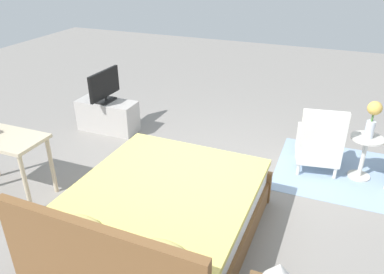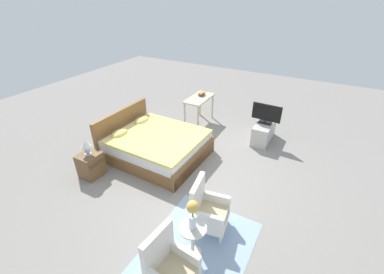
{
  "view_description": "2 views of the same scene",
  "coord_description": "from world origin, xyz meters",
  "px_view_note": "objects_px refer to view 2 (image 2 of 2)",
  "views": [
    {
      "loc": [
        -1.35,
        3.67,
        2.69
      ],
      "look_at": [
        0.06,
        0.14,
        0.75
      ],
      "focal_mm": 35.0,
      "sensor_mm": 36.0,
      "label": 1
    },
    {
      "loc": [
        -4.0,
        -2.14,
        3.46
      ],
      "look_at": [
        0.07,
        0.1,
        0.75
      ],
      "focal_mm": 24.0,
      "sensor_mm": 36.0,
      "label": 2
    }
  ],
  "objects_px": {
    "armchair_by_window_right": "(207,211)",
    "side_table": "(193,238)",
    "bed": "(155,145)",
    "table_lamp": "(86,145)",
    "book_stack": "(202,94)",
    "tv_flatscreen": "(267,114)",
    "armchair_by_window_left": "(169,268)",
    "nightstand": "(91,165)",
    "vanity_desk": "(199,101)",
    "flower_vase": "(193,212)",
    "tv_stand": "(264,132)"
  },
  "relations": [
    {
      "from": "armchair_by_window_left",
      "to": "book_stack",
      "type": "bearing_deg",
      "value": 22.31
    },
    {
      "from": "armchair_by_window_right",
      "to": "side_table",
      "type": "bearing_deg",
      "value": -176.65
    },
    {
      "from": "table_lamp",
      "to": "book_stack",
      "type": "height_order",
      "value": "book_stack"
    },
    {
      "from": "bed",
      "to": "armchair_by_window_right",
      "type": "bearing_deg",
      "value": -123.82
    },
    {
      "from": "table_lamp",
      "to": "armchair_by_window_left",
      "type": "bearing_deg",
      "value": -113.44
    },
    {
      "from": "flower_vase",
      "to": "bed",
      "type": "bearing_deg",
      "value": 47.06
    },
    {
      "from": "side_table",
      "to": "nightstand",
      "type": "distance_m",
      "value": 2.84
    },
    {
      "from": "book_stack",
      "to": "vanity_desk",
      "type": "bearing_deg",
      "value": -175.44
    },
    {
      "from": "side_table",
      "to": "tv_flatscreen",
      "type": "relative_size",
      "value": 0.81
    },
    {
      "from": "tv_flatscreen",
      "to": "flower_vase",
      "type": "bearing_deg",
      "value": 179.89
    },
    {
      "from": "tv_flatscreen",
      "to": "book_stack",
      "type": "bearing_deg",
      "value": 81.62
    },
    {
      "from": "tv_flatscreen",
      "to": "vanity_desk",
      "type": "distance_m",
      "value": 1.94
    },
    {
      "from": "armchair_by_window_left",
      "to": "side_table",
      "type": "relative_size",
      "value": 1.59
    },
    {
      "from": "bed",
      "to": "tv_flatscreen",
      "type": "bearing_deg",
      "value": -46.54
    },
    {
      "from": "table_lamp",
      "to": "book_stack",
      "type": "relative_size",
      "value": 1.49
    },
    {
      "from": "flower_vase",
      "to": "armchair_by_window_right",
      "type": "bearing_deg",
      "value": 3.35
    },
    {
      "from": "armchair_by_window_right",
      "to": "tv_flatscreen",
      "type": "xyz_separation_m",
      "value": [
        3.27,
        -0.04,
        0.37
      ]
    },
    {
      "from": "bed",
      "to": "flower_vase",
      "type": "bearing_deg",
      "value": -132.94
    },
    {
      "from": "bed",
      "to": "tv_stand",
      "type": "xyz_separation_m",
      "value": [
        1.93,
        -2.04,
        -0.05
      ]
    },
    {
      "from": "armchair_by_window_right",
      "to": "table_lamp",
      "type": "relative_size",
      "value": 2.79
    },
    {
      "from": "armchair_by_window_left",
      "to": "tv_flatscreen",
      "type": "relative_size",
      "value": 1.28
    },
    {
      "from": "armchair_by_window_left",
      "to": "nightstand",
      "type": "bearing_deg",
      "value": 66.56
    },
    {
      "from": "armchair_by_window_left",
      "to": "side_table",
      "type": "xyz_separation_m",
      "value": [
        0.55,
        -0.03,
        -0.02
      ]
    },
    {
      "from": "book_stack",
      "to": "nightstand",
      "type": "bearing_deg",
      "value": 166.66
    },
    {
      "from": "side_table",
      "to": "tv_flatscreen",
      "type": "height_order",
      "value": "tv_flatscreen"
    },
    {
      "from": "bed",
      "to": "nightstand",
      "type": "xyz_separation_m",
      "value": [
        -1.26,
        0.74,
        -0.03
      ]
    },
    {
      "from": "flower_vase",
      "to": "book_stack",
      "type": "bearing_deg",
      "value": 25.34
    },
    {
      "from": "flower_vase",
      "to": "vanity_desk",
      "type": "height_order",
      "value": "flower_vase"
    },
    {
      "from": "tv_stand",
      "to": "tv_flatscreen",
      "type": "bearing_deg",
      "value": -2.17
    },
    {
      "from": "tv_stand",
      "to": "book_stack",
      "type": "relative_size",
      "value": 4.34
    },
    {
      "from": "armchair_by_window_right",
      "to": "tv_stand",
      "type": "relative_size",
      "value": 0.96
    },
    {
      "from": "armchair_by_window_left",
      "to": "armchair_by_window_right",
      "type": "bearing_deg",
      "value": -0.03
    },
    {
      "from": "armchair_by_window_right",
      "to": "side_table",
      "type": "xyz_separation_m",
      "value": [
        -0.55,
        -0.03,
        -0.02
      ]
    },
    {
      "from": "nightstand",
      "to": "table_lamp",
      "type": "bearing_deg",
      "value": 90.0
    },
    {
      "from": "flower_vase",
      "to": "table_lamp",
      "type": "distance_m",
      "value": 2.84
    },
    {
      "from": "armchair_by_window_right",
      "to": "nightstand",
      "type": "distance_m",
      "value": 2.74
    },
    {
      "from": "armchair_by_window_right",
      "to": "book_stack",
      "type": "distance_m",
      "value": 4.06
    },
    {
      "from": "side_table",
      "to": "vanity_desk",
      "type": "relative_size",
      "value": 0.56
    },
    {
      "from": "tv_flatscreen",
      "to": "bed",
      "type": "bearing_deg",
      "value": 133.46
    },
    {
      "from": "armchair_by_window_right",
      "to": "bed",
      "type": "bearing_deg",
      "value": 56.18
    },
    {
      "from": "armchair_by_window_left",
      "to": "flower_vase",
      "type": "height_order",
      "value": "flower_vase"
    },
    {
      "from": "tv_stand",
      "to": "book_stack",
      "type": "xyz_separation_m",
      "value": [
        0.29,
        1.95,
        0.57
      ]
    },
    {
      "from": "side_table",
      "to": "book_stack",
      "type": "height_order",
      "value": "book_stack"
    },
    {
      "from": "side_table",
      "to": "tv_stand",
      "type": "xyz_separation_m",
      "value": [
        3.82,
        -0.01,
        -0.11
      ]
    },
    {
      "from": "armchair_by_window_left",
      "to": "side_table",
      "type": "bearing_deg",
      "value": -3.38
    },
    {
      "from": "flower_vase",
      "to": "tv_stand",
      "type": "bearing_deg",
      "value": -0.1
    },
    {
      "from": "table_lamp",
      "to": "book_stack",
      "type": "distance_m",
      "value": 3.57
    },
    {
      "from": "tv_flatscreen",
      "to": "vanity_desk",
      "type": "bearing_deg",
      "value": 86.68
    },
    {
      "from": "armchair_by_window_left",
      "to": "vanity_desk",
      "type": "bearing_deg",
      "value": 22.94
    },
    {
      "from": "armchair_by_window_left",
      "to": "tv_stand",
      "type": "xyz_separation_m",
      "value": [
        4.37,
        -0.04,
        -0.13
      ]
    }
  ]
}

